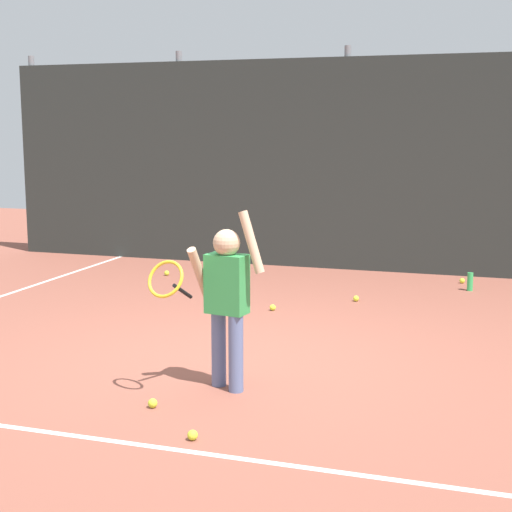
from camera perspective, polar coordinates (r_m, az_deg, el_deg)
The scene contains 14 objects.
ground_plane at distance 6.59m, azimuth -1.35°, elevation -7.59°, with size 20.00×20.00×0.00m, color brown.
court_line_baseline at distance 4.94m, azimuth -8.82°, elevation -13.62°, with size 9.00×0.05×0.00m, color white.
back_fence_windscreen at distance 10.60m, azimuth 6.60°, elevation 6.71°, with size 10.11×0.08×2.87m, color #282D2B.
fence_post_0 at distance 12.57m, azimuth -16.01°, elevation 7.17°, with size 0.09×0.09×3.02m, color slate.
fence_post_1 at distance 11.39m, azimuth -5.62°, elevation 7.29°, with size 0.09×0.09×3.02m, color slate.
fence_post_2 at distance 10.65m, azimuth 6.67°, elevation 7.12°, with size 0.09×0.09×3.02m, color slate.
tennis_player at distance 5.66m, azimuth -2.36°, elevation -2.83°, with size 0.78×0.57×1.35m.
water_bottle at distance 9.59m, azimuth 15.57°, elevation -1.84°, with size 0.07×0.07×0.22m, color green.
tennis_ball_0 at distance 10.03m, azimuth 15.03°, elevation -1.78°, with size 0.07×0.07×0.07m, color #CCE033.
tennis_ball_1 at distance 8.26m, azimuth 1.24°, elevation -3.84°, with size 0.07×0.07×0.07m, color #CCE033.
tennis_ball_2 at distance 5.51m, azimuth -7.66°, elevation -10.76°, with size 0.07×0.07×0.07m, color #CCE033.
tennis_ball_3 at distance 4.96m, azimuth -4.72°, elevation -13.09°, with size 0.07×0.07×0.07m, color #CCE033.
tennis_ball_4 at distance 10.26m, azimuth -6.63°, elevation -1.27°, with size 0.07×0.07×0.07m, color #CCE033.
tennis_ball_6 at distance 8.76m, azimuth 7.42°, elevation -3.14°, with size 0.07×0.07×0.07m, color #CCE033.
Camera 1 is at (2.08, -5.94, 1.93)m, focal length 54.00 mm.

